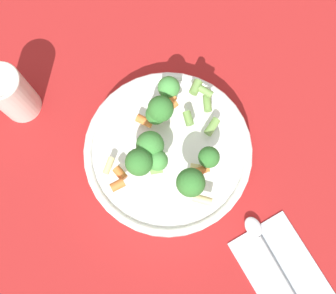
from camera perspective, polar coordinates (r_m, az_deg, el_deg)
ground_plane at (r=0.69m, az=0.00°, el=-1.38°), size 3.00×3.00×0.00m
bowl at (r=0.66m, az=0.00°, el=-0.84°), size 0.28×0.28×0.05m
pasta_salad at (r=0.60m, az=-0.36°, el=0.79°), size 0.22×0.20×0.09m
cup at (r=0.72m, az=-21.76°, el=7.22°), size 0.07×0.07×0.11m
napkin at (r=0.70m, az=16.42°, el=-17.15°), size 0.19×0.16×0.01m
spoon at (r=0.68m, az=13.99°, el=-14.10°), size 0.18×0.07×0.01m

